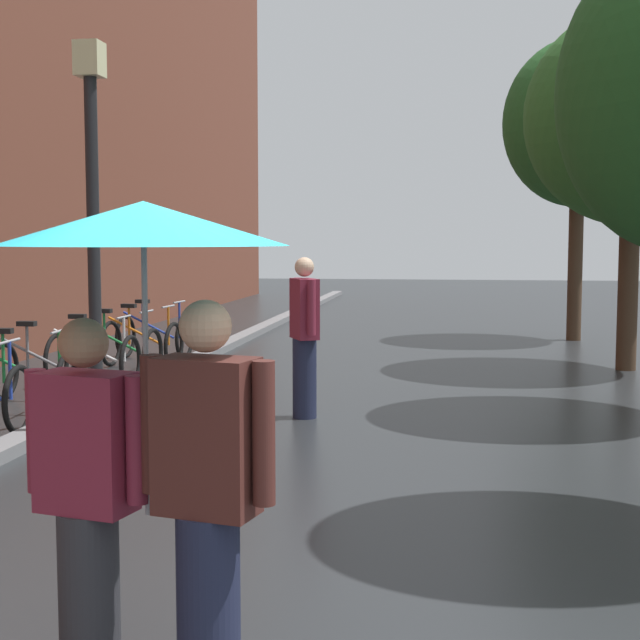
# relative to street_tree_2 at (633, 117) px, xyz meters

# --- Properties ---
(kerb_strip) EXTENTS (0.30, 36.00, 0.12)m
(kerb_strip) POSITION_rel_street_tree_2_xyz_m (-6.51, -0.45, -3.63)
(kerb_strip) COLOR slate
(kerb_strip) RESTS_ON ground
(street_tree_2) EXTENTS (3.12, 3.12, 5.29)m
(street_tree_2) POSITION_rel_street_tree_2_xyz_m (0.00, 0.00, 0.00)
(street_tree_2) COLOR #473323
(street_tree_2) RESTS_ON ground
(street_tree_3) EXTENTS (2.82, 2.82, 5.69)m
(street_tree_3) POSITION_rel_street_tree_2_xyz_m (-0.25, 3.96, 0.40)
(street_tree_3) COLOR #473323
(street_tree_3) RESTS_ON ground
(parked_bicycle_3) EXTENTS (1.13, 0.78, 0.96)m
(parked_bicycle_3) POSITION_rel_street_tree_2_xyz_m (-7.24, -4.55, -3.31)
(parked_bicycle_3) COLOR black
(parked_bicycle_3) RESTS_ON ground
(parked_bicycle_4) EXTENTS (1.08, 0.70, 0.96)m
(parked_bicycle_4) POSITION_rel_street_tree_2_xyz_m (-7.37, -3.72, -3.31)
(parked_bicycle_4) COLOR black
(parked_bicycle_4) RESTS_ON ground
(parked_bicycle_5) EXTENTS (1.09, 0.72, 0.96)m
(parked_bicycle_5) POSITION_rel_street_tree_2_xyz_m (-7.18, -2.66, -3.31)
(parked_bicycle_5) COLOR black
(parked_bicycle_5) RESTS_ON ground
(parked_bicycle_6) EXTENTS (1.11, 0.75, 0.96)m
(parked_bicycle_6) POSITION_rel_street_tree_2_xyz_m (-7.18, -1.76, -3.31)
(parked_bicycle_6) COLOR black
(parked_bicycle_6) RESTS_ON ground
(parked_bicycle_7) EXTENTS (1.13, 0.78, 0.96)m
(parked_bicycle_7) POSITION_rel_street_tree_2_xyz_m (-7.18, -0.79, -3.31)
(parked_bicycle_7) COLOR black
(parked_bicycle_7) RESTS_ON ground
(parked_bicycle_8) EXTENTS (1.14, 0.79, 0.96)m
(parked_bicycle_8) POSITION_rel_street_tree_2_xyz_m (-7.30, 0.18, -3.31)
(parked_bicycle_8) COLOR black
(parked_bicycle_8) RESTS_ON ground
(couple_under_umbrella) EXTENTS (1.18, 1.18, 2.09)m
(couple_under_umbrella) POSITION_rel_street_tree_2_xyz_m (-3.79, -10.38, -2.27)
(couple_under_umbrella) COLOR #2D2D33
(couple_under_umbrella) RESTS_ON ground
(street_lamp_post) EXTENTS (0.24, 0.24, 3.76)m
(street_lamp_post) POSITION_rel_street_tree_2_xyz_m (-5.91, -5.69, -1.46)
(street_lamp_post) COLOR black
(street_lamp_post) RESTS_ON ground
(pedestrian_walking_midground) EXTENTS (0.38, 0.54, 1.74)m
(pedestrian_walking_midground) POSITION_rel_street_tree_2_xyz_m (-4.13, -4.27, -2.80)
(pedestrian_walking_midground) COLOR #1E233D
(pedestrian_walking_midground) RESTS_ON ground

